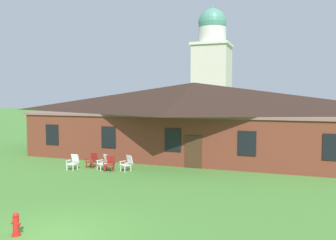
{
  "coord_description": "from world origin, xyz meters",
  "views": [
    {
      "loc": [
        7.3,
        -9.1,
        4.58
      ],
      "look_at": [
        1.26,
        7.74,
        3.38
      ],
      "focal_mm": 37.15,
      "sensor_mm": 36.0,
      "label": 1
    }
  ],
  "objects_px": {
    "fire_hydrant": "(16,225)",
    "lawn_chair_right_end": "(127,163)",
    "lawn_chair_near_door": "(93,160)",
    "lawn_chair_middle": "(110,163)",
    "lawn_chair_left_end": "(104,162)",
    "lawn_chair_by_porch": "(73,162)"
  },
  "relations": [
    {
      "from": "lawn_chair_near_door",
      "to": "lawn_chair_left_end",
      "type": "relative_size",
      "value": 1.0
    },
    {
      "from": "fire_hydrant",
      "to": "lawn_chair_left_end",
      "type": "bearing_deg",
      "value": 104.32
    },
    {
      "from": "lawn_chair_by_porch",
      "to": "fire_hydrant",
      "type": "xyz_separation_m",
      "value": [
        4.39,
        -9.47,
        -0.12
      ]
    },
    {
      "from": "lawn_chair_left_end",
      "to": "fire_hydrant",
      "type": "bearing_deg",
      "value": -75.68
    },
    {
      "from": "lawn_chair_by_porch",
      "to": "lawn_chair_left_end",
      "type": "bearing_deg",
      "value": 18.67
    },
    {
      "from": "lawn_chair_near_door",
      "to": "lawn_chair_right_end",
      "type": "distance_m",
      "value": 2.58
    },
    {
      "from": "lawn_chair_near_door",
      "to": "lawn_chair_right_end",
      "type": "bearing_deg",
      "value": -3.82
    },
    {
      "from": "lawn_chair_middle",
      "to": "lawn_chair_right_end",
      "type": "xyz_separation_m",
      "value": [
        1.0,
        0.39,
        0.0
      ]
    },
    {
      "from": "lawn_chair_near_door",
      "to": "fire_hydrant",
      "type": "distance_m",
      "value": 11.06
    },
    {
      "from": "lawn_chair_middle",
      "to": "lawn_chair_right_end",
      "type": "height_order",
      "value": "same"
    },
    {
      "from": "lawn_chair_by_porch",
      "to": "lawn_chair_middle",
      "type": "bearing_deg",
      "value": 10.1
    },
    {
      "from": "lawn_chair_middle",
      "to": "lawn_chair_right_end",
      "type": "distance_m",
      "value": 1.07
    },
    {
      "from": "lawn_chair_near_door",
      "to": "lawn_chair_middle",
      "type": "relative_size",
      "value": 1.0
    },
    {
      "from": "lawn_chair_left_end",
      "to": "lawn_chair_middle",
      "type": "distance_m",
      "value": 0.57
    },
    {
      "from": "lawn_chair_near_door",
      "to": "lawn_chair_right_end",
      "type": "relative_size",
      "value": 1.0
    },
    {
      "from": "lawn_chair_right_end",
      "to": "lawn_chair_near_door",
      "type": "bearing_deg",
      "value": 176.18
    },
    {
      "from": "lawn_chair_near_door",
      "to": "lawn_chair_right_end",
      "type": "xyz_separation_m",
      "value": [
        2.57,
        -0.17,
        0.0
      ]
    },
    {
      "from": "lawn_chair_left_end",
      "to": "lawn_chair_right_end",
      "type": "bearing_deg",
      "value": 7.21
    },
    {
      "from": "lawn_chair_near_door",
      "to": "lawn_chair_left_end",
      "type": "xyz_separation_m",
      "value": [
        1.04,
        -0.37,
        0.0
      ]
    },
    {
      "from": "lawn_chair_by_porch",
      "to": "lawn_chair_near_door",
      "type": "relative_size",
      "value": 1.0
    },
    {
      "from": "lawn_chair_right_end",
      "to": "fire_hydrant",
      "type": "relative_size",
      "value": 1.21
    },
    {
      "from": "fire_hydrant",
      "to": "lawn_chair_right_end",
      "type": "bearing_deg",
      "value": 95.79
    }
  ]
}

